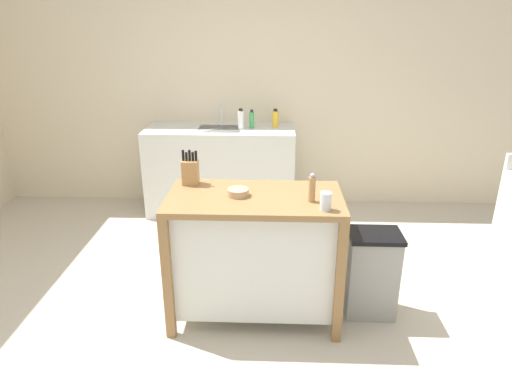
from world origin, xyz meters
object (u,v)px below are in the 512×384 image
(bowl_ceramic_small, at_px, (238,192))
(drinking_cup, at_px, (326,201))
(sink_faucet, at_px, (221,115))
(trash_bin, at_px, (371,273))
(kitchen_island, at_px, (255,250))
(bottle_dish_soap, at_px, (275,119))
(pepper_grinder, at_px, (312,188))
(bottle_spray_cleaner, at_px, (241,119))
(knife_block, at_px, (190,171))
(bottle_hand_soap, at_px, (252,120))

(bowl_ceramic_small, bearing_deg, drinking_cup, -21.31)
(sink_faucet, bearing_deg, trash_bin, -57.25)
(kitchen_island, xyz_separation_m, sink_faucet, (-0.44, 1.99, 0.52))
(trash_bin, height_order, sink_faucet, sink_faucet)
(bottle_dish_soap, bearing_deg, pepper_grinder, -83.56)
(kitchen_island, relative_size, bottle_spray_cleaner, 5.52)
(pepper_grinder, bearing_deg, kitchen_island, 166.92)
(trash_bin, bearing_deg, pepper_grinder, -164.89)
(trash_bin, distance_m, sink_faucet, 2.43)
(knife_block, bearing_deg, bottle_spray_cleaner, 81.78)
(trash_bin, height_order, bottle_hand_soap, bottle_hand_soap)
(kitchen_island, relative_size, bottle_dish_soap, 6.13)
(trash_bin, bearing_deg, bottle_spray_cleaner, 119.93)
(drinking_cup, bearing_deg, bowl_ceramic_small, 158.69)
(kitchen_island, height_order, pepper_grinder, pepper_grinder)
(trash_bin, xyz_separation_m, bottle_hand_soap, (-0.93, 1.84, 0.69))
(kitchen_island, relative_size, bowl_ceramic_small, 8.26)
(bottle_dish_soap, bearing_deg, bowl_ceramic_small, -97.08)
(trash_bin, relative_size, bottle_hand_soap, 3.30)
(kitchen_island, bearing_deg, knife_block, 155.16)
(drinking_cup, bearing_deg, sink_faucet, 111.69)
(pepper_grinder, xyz_separation_m, bottle_spray_cleaner, (-0.58, 1.92, 0.02))
(trash_bin, bearing_deg, bottle_dish_soap, 109.68)
(kitchen_island, relative_size, bottle_hand_soap, 6.03)
(knife_block, bearing_deg, sink_faucet, 89.53)
(drinking_cup, height_order, pepper_grinder, pepper_grinder)
(kitchen_island, xyz_separation_m, trash_bin, (0.82, 0.04, -0.19))
(bowl_ceramic_small, height_order, pepper_grinder, pepper_grinder)
(kitchen_island, bearing_deg, bottle_dish_soap, 86.09)
(pepper_grinder, distance_m, sink_faucet, 2.23)
(knife_block, xyz_separation_m, bottle_hand_soap, (0.35, 1.67, 0.01))
(pepper_grinder, bearing_deg, drinking_cup, -60.35)
(bowl_ceramic_small, distance_m, bottle_hand_soap, 1.88)
(kitchen_island, distance_m, sink_faucet, 2.11)
(bottle_spray_cleaner, height_order, bottle_hand_soap, bottle_spray_cleaner)
(kitchen_island, xyz_separation_m, drinking_cup, (0.44, -0.21, 0.45))
(knife_block, distance_m, bowl_ceramic_small, 0.41)
(bowl_ceramic_small, relative_size, bottle_dish_soap, 0.74)
(knife_block, xyz_separation_m, bottle_dish_soap, (0.59, 1.74, 0.01))
(kitchen_island, xyz_separation_m, knife_block, (-0.46, 0.21, 0.49))
(drinking_cup, distance_m, bottle_hand_soap, 2.16)
(pepper_grinder, height_order, bottle_hand_soap, bottle_hand_soap)
(bottle_spray_cleaner, bearing_deg, sink_faucet, 145.09)
(bowl_ceramic_small, relative_size, sink_faucet, 0.63)
(pepper_grinder, bearing_deg, trash_bin, 15.11)
(pepper_grinder, xyz_separation_m, sink_faucet, (-0.80, 2.08, 0.03))
(kitchen_island, bearing_deg, sink_faucet, 102.49)
(knife_block, distance_m, bottle_dish_soap, 1.83)
(drinking_cup, bearing_deg, bottle_dish_soap, 97.98)
(bottle_spray_cleaner, relative_size, bottle_hand_soap, 1.09)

